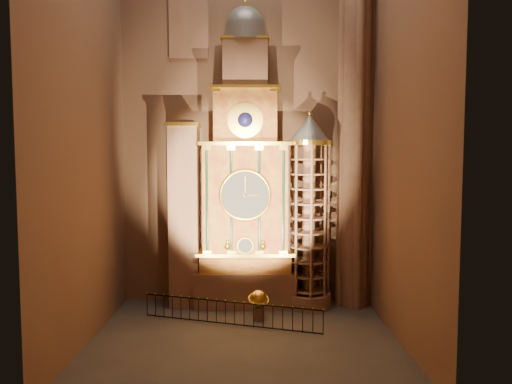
{
  "coord_description": "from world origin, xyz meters",
  "views": [
    {
      "loc": [
        0.39,
        -20.27,
        8.18
      ],
      "look_at": [
        0.57,
        3.0,
        6.54
      ],
      "focal_mm": 32.0,
      "sensor_mm": 36.0,
      "label": 1
    }
  ],
  "objects_px": {
    "portrait_tower": "(185,214)",
    "celestial_globe": "(259,302)",
    "iron_railing": "(230,313)",
    "astronomical_clock": "(245,187)",
    "stair_turret": "(309,213)"
  },
  "relations": [
    {
      "from": "astronomical_clock",
      "to": "celestial_globe",
      "type": "xyz_separation_m",
      "value": [
        0.7,
        -2.42,
        -5.75
      ]
    },
    {
      "from": "stair_turret",
      "to": "iron_railing",
      "type": "distance_m",
      "value": 6.94
    },
    {
      "from": "celestial_globe",
      "to": "iron_railing",
      "type": "xyz_separation_m",
      "value": [
        -1.41,
        -0.82,
        -0.29
      ]
    },
    {
      "from": "celestial_globe",
      "to": "iron_railing",
      "type": "bearing_deg",
      "value": -149.78
    },
    {
      "from": "stair_turret",
      "to": "celestial_globe",
      "type": "relative_size",
      "value": 7.02
    },
    {
      "from": "celestial_globe",
      "to": "portrait_tower",
      "type": "bearing_deg",
      "value": 149.27
    },
    {
      "from": "portrait_tower",
      "to": "celestial_globe",
      "type": "relative_size",
      "value": 6.63
    },
    {
      "from": "portrait_tower",
      "to": "stair_turret",
      "type": "distance_m",
      "value": 6.91
    },
    {
      "from": "portrait_tower",
      "to": "celestial_globe",
      "type": "bearing_deg",
      "value": -30.73
    },
    {
      "from": "astronomical_clock",
      "to": "celestial_globe",
      "type": "height_order",
      "value": "astronomical_clock"
    },
    {
      "from": "iron_railing",
      "to": "portrait_tower",
      "type": "bearing_deg",
      "value": 129.46
    },
    {
      "from": "astronomical_clock",
      "to": "portrait_tower",
      "type": "relative_size",
      "value": 1.64
    },
    {
      "from": "portrait_tower",
      "to": "stair_turret",
      "type": "relative_size",
      "value": 0.94
    },
    {
      "from": "astronomical_clock",
      "to": "iron_railing",
      "type": "bearing_deg",
      "value": -102.5
    },
    {
      "from": "stair_turret",
      "to": "celestial_globe",
      "type": "xyz_separation_m",
      "value": [
        -2.8,
        -2.15,
        -4.35
      ]
    }
  ]
}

